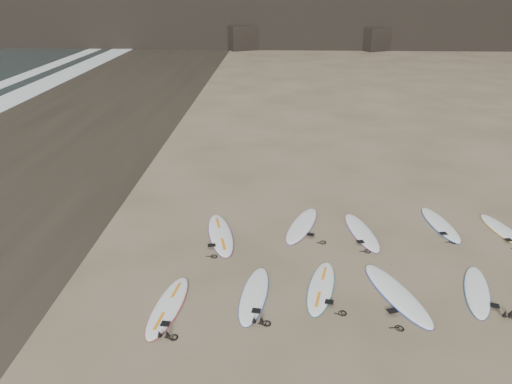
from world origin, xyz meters
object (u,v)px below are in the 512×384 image
at_px(surfboard_0, 168,306).
at_px(surfboard_1, 254,294).
at_px(surfboard_2, 321,287).
at_px(surfboard_6, 302,225).
at_px(surfboard_9, 504,231).
at_px(surfboard_7, 362,232).
at_px(surfboard_3, 397,294).
at_px(surfboard_4, 477,291).
at_px(surfboard_8, 440,224).
at_px(surfboard_5, 221,234).

relative_size(surfboard_0, surfboard_1, 1.01).
xyz_separation_m(surfboard_2, surfboard_6, (-0.34, 3.31, 0.00)).
xyz_separation_m(surfboard_2, surfboard_9, (5.69, 3.22, -0.00)).
distance_m(surfboard_1, surfboard_7, 4.53).
bearing_deg(surfboard_3, surfboard_4, -13.63).
bearing_deg(surfboard_6, surfboard_8, 21.73).
height_order(surfboard_5, surfboard_9, surfboard_5).
height_order(surfboard_0, surfboard_1, same).
relative_size(surfboard_2, surfboard_3, 0.86).
relative_size(surfboard_3, surfboard_7, 1.12).
distance_m(surfboard_4, surfboard_8, 3.57).
height_order(surfboard_0, surfboard_9, surfboard_0).
distance_m(surfboard_3, surfboard_7, 3.19).
bearing_deg(surfboard_8, surfboard_3, -127.96).
distance_m(surfboard_1, surfboard_4, 5.39).
bearing_deg(surfboard_2, surfboard_5, 148.49).
height_order(surfboard_1, surfboard_7, surfboard_7).
distance_m(surfboard_1, surfboard_6, 3.92).
distance_m(surfboard_0, surfboard_7, 6.34).
bearing_deg(surfboard_3, surfboard_6, 101.14).
distance_m(surfboard_8, surfboard_9, 1.81).
distance_m(surfboard_0, surfboard_6, 5.35).
distance_m(surfboard_5, surfboard_6, 2.52).
bearing_deg(surfboard_1, surfboard_6, 77.51).
xyz_separation_m(surfboard_0, surfboard_3, (5.37, 0.72, 0.01)).
bearing_deg(surfboard_0, surfboard_5, 83.90).
relative_size(surfboard_1, surfboard_9, 1.06).
height_order(surfboard_2, surfboard_4, surfboard_2).
bearing_deg(surfboard_7, surfboard_4, -63.08).
bearing_deg(surfboard_6, surfboard_9, 17.44).
bearing_deg(surfboard_5, surfboard_7, -8.23).
distance_m(surfboard_3, surfboard_4, 1.98).
bearing_deg(surfboard_5, surfboard_0, -116.18).
distance_m(surfboard_2, surfboard_3, 1.80).
bearing_deg(surfboard_5, surfboard_4, -34.82).
distance_m(surfboard_2, surfboard_4, 3.76).
relative_size(surfboard_5, surfboard_8, 1.11).
bearing_deg(surfboard_9, surfboard_1, -164.66).
height_order(surfboard_3, surfboard_9, surfboard_3).
relative_size(surfboard_4, surfboard_7, 0.94).
relative_size(surfboard_7, surfboard_9, 1.08).
relative_size(surfboard_6, surfboard_7, 1.03).
relative_size(surfboard_0, surfboard_5, 0.91).
bearing_deg(surfboard_8, surfboard_2, -146.28).
xyz_separation_m(surfboard_1, surfboard_5, (-1.14, 2.99, 0.00)).
relative_size(surfboard_1, surfboard_8, 1.00).
relative_size(surfboard_0, surfboard_3, 0.88).
height_order(surfboard_0, surfboard_5, surfboard_5).
distance_m(surfboard_4, surfboard_5, 7.01).
height_order(surfboard_5, surfboard_8, surfboard_5).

